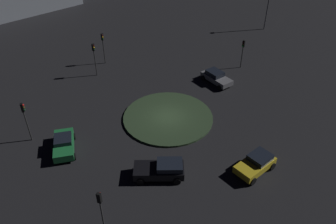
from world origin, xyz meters
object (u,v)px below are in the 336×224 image
(car_green, at_px, (64,144))
(traffic_light_east, at_px, (101,205))
(car_grey, at_px, (216,77))
(traffic_light_south, at_px, (94,53))
(traffic_light_west, at_px, (243,49))
(car_black, at_px, (161,169))
(traffic_light_southwest, at_px, (103,43))
(traffic_light_southeast, at_px, (25,115))
(car_yellow, at_px, (256,164))

(car_green, distance_m, traffic_light_east, 10.70)
(car_grey, xyz_separation_m, traffic_light_south, (6.87, -13.89, 2.39))
(traffic_light_west, bearing_deg, car_black, 13.15)
(car_grey, bearing_deg, car_green, -88.23)
(car_green, distance_m, traffic_light_southwest, 18.08)
(traffic_light_south, bearing_deg, traffic_light_southeast, -63.27)
(traffic_light_west, bearing_deg, car_green, -9.34)
(car_yellow, distance_m, traffic_light_south, 24.38)
(traffic_light_southeast, distance_m, traffic_light_east, 13.79)
(car_grey, bearing_deg, traffic_light_west, 99.22)
(car_green, height_order, traffic_light_southwest, traffic_light_southwest)
(traffic_light_southeast, bearing_deg, car_black, -35.63)
(car_green, xyz_separation_m, traffic_light_south, (-12.51, -7.32, 2.39))
(car_yellow, relative_size, traffic_light_south, 0.95)
(traffic_light_southwest, bearing_deg, traffic_light_south, -43.98)
(car_green, distance_m, traffic_light_south, 14.69)
(car_green, relative_size, traffic_light_west, 1.08)
(traffic_light_west, xyz_separation_m, traffic_light_east, (29.45, 1.68, 0.25))
(car_grey, distance_m, traffic_light_southwest, 15.88)
(car_grey, xyz_separation_m, traffic_light_east, (24.11, 2.75, 2.29))
(car_black, distance_m, traffic_light_southwest, 22.93)
(car_yellow, height_order, traffic_light_west, traffic_light_west)
(traffic_light_south, relative_size, traffic_light_east, 1.03)
(car_yellow, xyz_separation_m, traffic_light_east, (12.16, -7.08, 2.25))
(car_yellow, bearing_deg, traffic_light_southeast, -51.19)
(car_black, xyz_separation_m, traffic_light_west, (-22.50, -2.10, 1.98))
(traffic_light_south, distance_m, traffic_light_southeast, 13.69)
(car_green, height_order, traffic_light_west, traffic_light_west)
(traffic_light_west, distance_m, traffic_light_south, 19.31)
(traffic_light_east, bearing_deg, car_black, -17.90)
(car_yellow, xyz_separation_m, traffic_light_southeast, (8.16, -20.29, 2.32))
(traffic_light_south, bearing_deg, traffic_light_southwest, 125.55)
(car_yellow, bearing_deg, car_green, -48.75)
(car_black, relative_size, traffic_light_southeast, 1.07)
(car_black, bearing_deg, traffic_light_south, -64.53)
(car_green, xyz_separation_m, traffic_light_east, (4.73, 9.32, 2.30))
(car_grey, height_order, car_yellow, car_yellow)
(car_yellow, bearing_deg, car_black, -35.16)
(car_yellow, bearing_deg, traffic_light_west, -136.23)
(traffic_light_southeast, relative_size, traffic_light_southwest, 1.01)
(car_black, distance_m, traffic_light_west, 22.68)
(car_yellow, xyz_separation_m, traffic_light_west, (-17.30, -8.77, 2.00))
(traffic_light_west, distance_m, traffic_light_southwest, 18.67)
(car_grey, distance_m, traffic_light_south, 15.68)
(traffic_light_southwest, bearing_deg, traffic_light_southeast, -51.02)
(traffic_light_west, bearing_deg, traffic_light_east, 11.10)
(car_green, relative_size, traffic_light_east, 0.99)
(car_green, bearing_deg, traffic_light_southwest, -17.19)
(car_yellow, xyz_separation_m, traffic_light_south, (-5.08, -23.73, 2.34))
(traffic_light_south, bearing_deg, car_black, -18.93)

